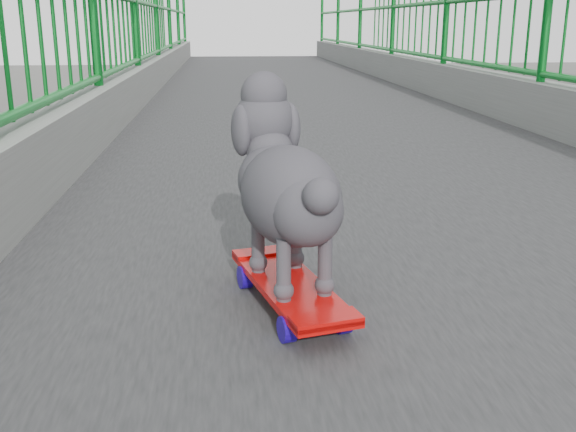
# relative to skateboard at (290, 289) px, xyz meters

# --- Properties ---
(railing) EXTENTS (3.00, 24.00, 1.42)m
(railing) POSITION_rel_skateboard_xyz_m (0.50, 0.74, 0.16)
(railing) COLOR gray
(railing) RESTS_ON footbridge
(skateboard) EXTENTS (0.27, 0.54, 0.07)m
(skateboard) POSITION_rel_skateboard_xyz_m (0.00, 0.00, 0.00)
(skateboard) COLOR red
(skateboard) RESTS_ON footbridge
(poodle) EXTENTS (0.30, 0.52, 0.44)m
(poodle) POSITION_rel_skateboard_xyz_m (-0.01, 0.03, 0.25)
(poodle) COLOR #2F2C31
(poodle) RESTS_ON skateboard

